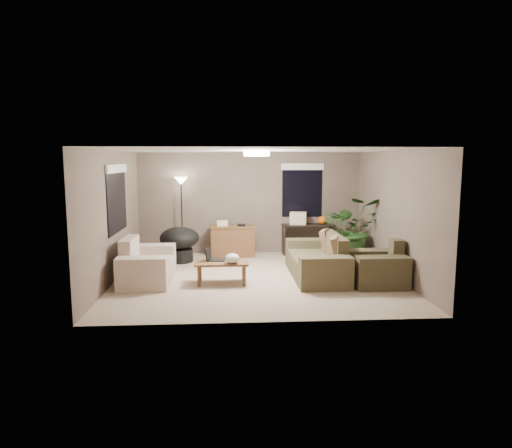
{
  "coord_description": "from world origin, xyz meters",
  "views": [
    {
      "loc": [
        -0.57,
        -8.79,
        2.33
      ],
      "look_at": [
        0.0,
        0.2,
        1.05
      ],
      "focal_mm": 32.0,
      "sensor_mm": 36.0,
      "label": 1
    }
  ],
  "objects": [
    {
      "name": "pumpkin",
      "position": [
        1.76,
        2.21,
        0.85
      ],
      "size": [
        0.29,
        0.29,
        0.19
      ],
      "primitive_type": "ellipsoid",
      "rotation": [
        0.0,
        0.0,
        -0.27
      ],
      "color": "orange",
      "rests_on": "console_table"
    },
    {
      "name": "main_sofa",
      "position": [
        1.24,
        0.03,
        0.29
      ],
      "size": [
        0.95,
        2.2,
        0.85
      ],
      "color": "brown",
      "rests_on": "ground"
    },
    {
      "name": "desk_papers",
      "position": [
        -0.59,
        2.06,
        0.8
      ],
      "size": [
        0.68,
        0.27,
        0.12
      ],
      "color": "silver",
      "rests_on": "desk"
    },
    {
      "name": "window_left",
      "position": [
        -2.73,
        0.3,
        1.78
      ],
      "size": [
        0.05,
        1.56,
        1.33
      ],
      "color": "black",
      "rests_on": "room_shell"
    },
    {
      "name": "laptop",
      "position": [
        -0.85,
        -0.26,
        0.48
      ],
      "size": [
        0.4,
        0.26,
        0.24
      ],
      "color": "black",
      "rests_on": "coffee_table"
    },
    {
      "name": "ceiling_fixture",
      "position": [
        0.0,
        0.0,
        2.44
      ],
      "size": [
        0.5,
        0.5,
        0.1
      ],
      "primitive_type": "cylinder",
      "color": "white",
      "rests_on": "room_shell"
    },
    {
      "name": "houseplant",
      "position": [
        2.26,
        1.42,
        0.58
      ],
      "size": [
        1.35,
        1.5,
        1.17
      ],
      "primitive_type": "imported",
      "color": "#2D5923",
      "rests_on": "ground"
    },
    {
      "name": "console_table",
      "position": [
        1.41,
        2.21,
        0.44
      ],
      "size": [
        1.3,
        0.4,
        0.75
      ],
      "color": "black",
      "rests_on": "ground"
    },
    {
      "name": "loveseat",
      "position": [
        -2.14,
        -0.11,
        0.3
      ],
      "size": [
        0.9,
        1.6,
        0.85
      ],
      "color": "beige",
      "rests_on": "ground"
    },
    {
      "name": "desk",
      "position": [
        -0.44,
        2.07,
        0.38
      ],
      "size": [
        1.1,
        0.5,
        0.75
      ],
      "color": "brown",
      "rests_on": "ground"
    },
    {
      "name": "room_shell",
      "position": [
        0.0,
        0.0,
        1.25
      ],
      "size": [
        5.5,
        5.5,
        5.5
      ],
      "color": "#C2AA90",
      "rests_on": "ground"
    },
    {
      "name": "cat_scratching_post",
      "position": [
        2.36,
        0.07,
        0.21
      ],
      "size": [
        0.32,
        0.32,
        0.5
      ],
      "color": "tan",
      "rests_on": "ground"
    },
    {
      "name": "coffee_table",
      "position": [
        -0.69,
        -0.36,
        0.36
      ],
      "size": [
        1.0,
        0.55,
        0.42
      ],
      "color": "brown",
      "rests_on": "ground"
    },
    {
      "name": "armchair",
      "position": [
        2.23,
        -0.62,
        0.3
      ],
      "size": [
        0.95,
        1.0,
        0.85
      ],
      "color": "#453F29",
      "rests_on": "ground"
    },
    {
      "name": "plastic_bag",
      "position": [
        -0.49,
        -0.51,
        0.51
      ],
      "size": [
        0.27,
        0.24,
        0.18
      ],
      "primitive_type": "ellipsoid",
      "rotation": [
        0.0,
        0.0,
        -0.02
      ],
      "color": "white",
      "rests_on": "coffee_table"
    },
    {
      "name": "floor_lamp",
      "position": [
        -1.67,
        2.21,
        1.6
      ],
      "size": [
        0.32,
        0.32,
        1.91
      ],
      "color": "black",
      "rests_on": "ground"
    },
    {
      "name": "papasan_chair",
      "position": [
        -1.66,
        1.55,
        0.47
      ],
      "size": [
        0.98,
        0.98,
        0.8
      ],
      "color": "black",
      "rests_on": "ground"
    },
    {
      "name": "cardboard_box",
      "position": [
        1.16,
        2.21,
        0.9
      ],
      "size": [
        0.45,
        0.38,
        0.3
      ],
      "primitive_type": "cube",
      "rotation": [
        0.0,
        0.0,
        -0.22
      ],
      "color": "beige",
      "rests_on": "console_table"
    },
    {
      "name": "throw_pillows",
      "position": [
        1.49,
        0.03,
        0.65
      ],
      "size": [
        0.4,
        1.4,
        0.47
      ],
      "color": "#8C7251",
      "rests_on": "main_sofa"
    },
    {
      "name": "window_back",
      "position": [
        1.3,
        2.48,
        1.79
      ],
      "size": [
        1.06,
        0.05,
        1.33
      ],
      "color": "black",
      "rests_on": "room_shell"
    }
  ]
}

